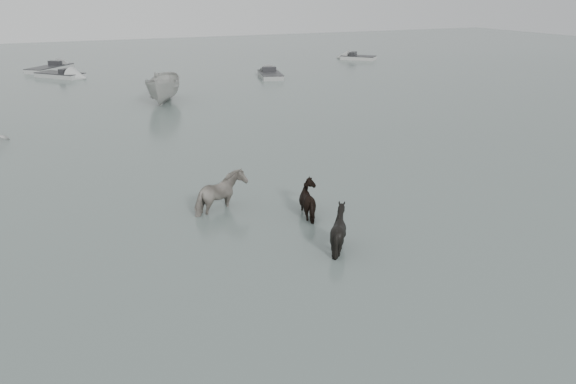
{
  "coord_description": "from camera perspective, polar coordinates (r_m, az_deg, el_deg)",
  "views": [
    {
      "loc": [
        -5.69,
        -13.59,
        6.78
      ],
      "look_at": [
        0.81,
        0.89,
        1.0
      ],
      "focal_mm": 35.0,
      "sensor_mm": 36.0,
      "label": 1
    }
  ],
  "objects": [
    {
      "name": "ground",
      "position": [
        16.21,
        -1.35,
        -4.71
      ],
      "size": [
        140.0,
        140.0,
        0.0
      ],
      "primitive_type": "plane",
      "color": "#4A5852",
      "rests_on": "ground"
    },
    {
      "name": "skiff_far",
      "position": [
        54.23,
        -23.06,
        11.68
      ],
      "size": [
        5.37,
        6.13,
        0.75
      ],
      "primitive_type": null,
      "rotation": [
        0.0,
        0.0,
        0.89
      ],
      "color": "#A9ABA9",
      "rests_on": "ground"
    },
    {
      "name": "skiff_port",
      "position": [
        46.19,
        -1.81,
        12.03
      ],
      "size": [
        2.91,
        5.71,
        0.75
      ],
      "primitive_type": null,
      "rotation": [
        0.0,
        0.0,
        1.32
      ],
      "color": "gray",
      "rests_on": "ground"
    },
    {
      "name": "pony_dark",
      "position": [
        17.67,
        2.56,
        -0.25
      ],
      "size": [
        1.4,
        1.54,
        1.33
      ],
      "primitive_type": "imported",
      "rotation": [
        0.0,
        0.0,
        1.8
      ],
      "color": "black",
      "rests_on": "ground"
    },
    {
      "name": "skiff_star",
      "position": [
        58.5,
        7.17,
        13.57
      ],
      "size": [
        4.41,
        4.45,
        0.75
      ],
      "primitive_type": null,
      "rotation": [
        0.0,
        0.0,
        2.35
      ],
      "color": "#B3B3AE",
      "rests_on": "ground"
    },
    {
      "name": "boat_small",
      "position": [
        36.48,
        -12.5,
        10.35
      ],
      "size": [
        3.59,
        5.26,
        1.9
      ],
      "primitive_type": "imported",
      "rotation": [
        0.0,
        0.0,
        -0.39
      ],
      "color": "#AEAEA9",
      "rests_on": "ground"
    },
    {
      "name": "skiff_mid",
      "position": [
        49.64,
        -22.18,
        11.16
      ],
      "size": [
        4.85,
        5.23,
        0.75
      ],
      "primitive_type": null,
      "rotation": [
        0.0,
        0.0,
        -0.85
      ],
      "color": "#A8AAA8",
      "rests_on": "ground"
    },
    {
      "name": "pony_black",
      "position": [
        15.44,
        5.2,
        -3.24
      ],
      "size": [
        1.5,
        1.4,
        1.41
      ],
      "primitive_type": "imported",
      "rotation": [
        0.0,
        0.0,
        1.8
      ],
      "color": "black",
      "rests_on": "ground"
    },
    {
      "name": "pony_pinto",
      "position": [
        18.07,
        -6.95,
        0.5
      ],
      "size": [
        2.05,
        1.64,
        1.58
      ],
      "primitive_type": "imported",
      "rotation": [
        0.0,
        0.0,
        2.07
      ],
      "color": "black",
      "rests_on": "ground"
    }
  ]
}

